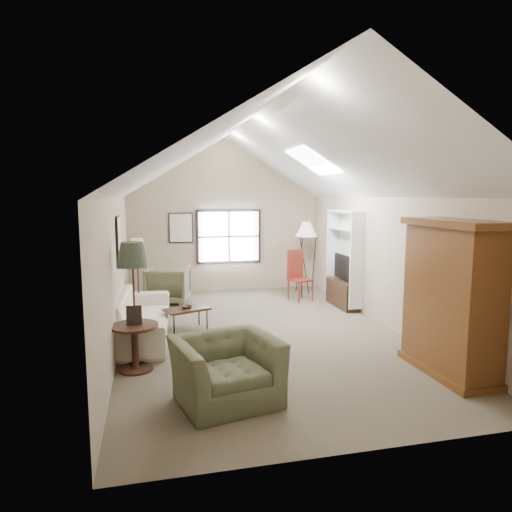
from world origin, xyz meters
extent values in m
cube|color=#6A5F4C|center=(0.00, 0.00, 0.00)|extent=(5.00, 8.00, 0.01)
cube|color=tan|center=(0.00, 4.00, 1.25)|extent=(5.00, 0.01, 2.50)
cube|color=tan|center=(0.00, -4.00, 1.25)|extent=(5.00, 0.01, 2.50)
cube|color=tan|center=(-2.50, 0.00, 1.25)|extent=(0.01, 8.00, 2.50)
cube|color=tan|center=(2.50, 0.00, 1.25)|extent=(0.01, 8.00, 2.50)
cube|color=black|center=(0.10, 3.96, 1.45)|extent=(1.72, 0.08, 1.42)
cube|color=black|center=(-2.47, 0.30, 1.75)|extent=(0.68, 0.04, 0.88)
cube|color=black|center=(-1.15, 3.97, 1.70)|extent=(0.62, 0.04, 0.78)
cube|color=brown|center=(2.18, -2.40, 1.10)|extent=(0.60, 1.50, 2.20)
cube|color=white|center=(2.34, 1.60, 1.15)|extent=(0.32, 1.30, 2.10)
cube|color=#382316|center=(2.32, 1.60, 0.30)|extent=(0.34, 1.18, 0.60)
cube|color=black|center=(2.32, 1.60, 0.92)|extent=(0.05, 0.90, 0.55)
imported|color=beige|center=(-2.20, 0.34, 0.40)|extent=(1.24, 2.79, 0.80)
imported|color=#555E41|center=(-1.08, -2.56, 0.40)|extent=(1.43, 1.31, 0.80)
imported|color=#636C4B|center=(-1.55, 2.82, 0.44)|extent=(1.15, 1.17, 0.88)
cube|color=#351E16|center=(-1.30, 0.57, 0.21)|extent=(0.94, 0.74, 0.42)
imported|color=#321B14|center=(-1.30, 0.57, 0.45)|extent=(0.26, 0.26, 0.05)
cylinder|color=#3E2119|center=(-2.20, -1.26, 0.34)|extent=(0.72, 0.72, 0.68)
cube|color=maroon|center=(1.58, 2.42, 0.61)|extent=(0.61, 0.61, 1.22)
camera|label=1|loc=(-1.95, -7.89, 2.55)|focal=32.00mm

